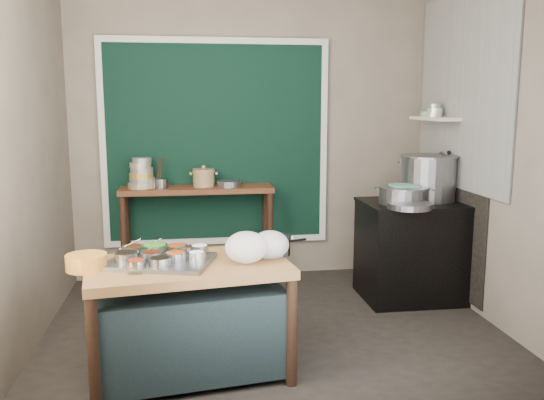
{
  "coord_description": "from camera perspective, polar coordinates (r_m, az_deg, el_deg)",
  "views": [
    {
      "loc": [
        -0.63,
        -4.21,
        1.75
      ],
      "look_at": [
        0.03,
        0.25,
        0.98
      ],
      "focal_mm": 38.0,
      "sensor_mm": 36.0,
      "label": 1
    }
  ],
  "objects": [
    {
      "name": "stock_pot",
      "position": [
        5.33,
        15.22,
        2.14
      ],
      "size": [
        0.59,
        0.59,
        0.4
      ],
      "primitive_type": null,
      "rotation": [
        0.0,
        0.0,
        -0.16
      ],
      "color": "gray",
      "rests_on": "stove_top"
    },
    {
      "name": "shallow_pan",
      "position": [
        4.89,
        13.48,
        -0.55
      ],
      "size": [
        0.46,
        0.46,
        0.05
      ],
      "primitive_type": "cylinder",
      "rotation": [
        0.0,
        0.0,
        0.3
      ],
      "color": "gray",
      "rests_on": "stove_top"
    },
    {
      "name": "floor",
      "position": [
        4.61,
        0.13,
        -12.77
      ],
      "size": [
        3.5,
        3.0,
        0.02
      ],
      "primitive_type": "cube",
      "color": "black",
      "rests_on": "ground"
    },
    {
      "name": "soot_patch",
      "position": [
        5.51,
        17.29,
        -1.75
      ],
      "size": [
        0.01,
        1.3,
        1.3
      ],
      "primitive_type": "cube",
      "color": "black",
      "rests_on": "right_wall"
    },
    {
      "name": "right_wall",
      "position": [
        4.85,
        21.23,
        4.9
      ],
      "size": [
        0.02,
        3.0,
        2.8
      ],
      "primitive_type": "cube",
      "color": "#7B6C5E",
      "rests_on": "floor"
    },
    {
      "name": "back_wall",
      "position": [
        5.77,
        -2.09,
        6.2
      ],
      "size": [
        3.5,
        0.02,
        2.8
      ],
      "primitive_type": "cube",
      "color": "#7B6C5E",
      "rests_on": "floor"
    },
    {
      "name": "stove_block",
      "position": [
        5.32,
        13.81,
        -5.01
      ],
      "size": [
        0.9,
        0.68,
        0.85
      ],
      "primitive_type": "cube",
      "color": "black",
      "rests_on": "floor"
    },
    {
      "name": "bowl_stack",
      "position": [
        5.56,
        -12.8,
        2.47
      ],
      "size": [
        0.25,
        0.25,
        0.29
      ],
      "color": "tan",
      "rests_on": "back_counter"
    },
    {
      "name": "shelf_bowl_green",
      "position": [
        5.71,
        15.13,
        8.23
      ],
      "size": [
        0.17,
        0.17,
        0.05
      ],
      "primitive_type": "cylinder",
      "rotation": [
        0.0,
        0.0,
        0.41
      ],
      "color": "gray",
      "rests_on": "wall_shelf"
    },
    {
      "name": "pot_lid",
      "position": [
        5.42,
        16.84,
        2.34
      ],
      "size": [
        0.2,
        0.46,
        0.44
      ],
      "primitive_type": "cylinder",
      "rotation": [
        0.0,
        1.36,
        -0.21
      ],
      "color": "gray",
      "rests_on": "stove_top"
    },
    {
      "name": "curtain_panel",
      "position": [
        5.7,
        -5.56,
        5.62
      ],
      "size": [
        2.1,
        0.02,
        1.9
      ],
      "primitive_type": "cube",
      "color": "black",
      "rests_on": "back_wall"
    },
    {
      "name": "back_counter",
      "position": [
        5.64,
        -7.35,
        -3.47
      ],
      "size": [
        1.45,
        0.4,
        0.95
      ],
      "primitive_type": "cube",
      "color": "#522917",
      "rests_on": "floor"
    },
    {
      "name": "condiment_bowls",
      "position": [
        3.69,
        -11.31,
        -5.3
      ],
      "size": [
        0.58,
        0.44,
        0.07
      ],
      "color": "gray",
      "rests_on": "condiment_tray"
    },
    {
      "name": "curtain_frame",
      "position": [
        5.69,
        -5.56,
        5.61
      ],
      "size": [
        2.22,
        0.03,
        2.02
      ],
      "primitive_type": null,
      "color": "beige",
      "rests_on": "back_wall"
    },
    {
      "name": "ceramic_crock",
      "position": [
        5.55,
        -6.78,
        2.11
      ],
      "size": [
        0.24,
        0.24,
        0.15
      ],
      "primitive_type": null,
      "rotation": [
        0.0,
        0.0,
        -0.07
      ],
      "color": "#947450",
      "rests_on": "back_counter"
    },
    {
      "name": "steamer",
      "position": [
        5.12,
        12.93,
        0.5
      ],
      "size": [
        0.58,
        0.58,
        0.15
      ],
      "primitive_type": null,
      "rotation": [
        0.0,
        0.0,
        -0.33
      ],
      "color": "gray",
      "rests_on": "stove_top"
    },
    {
      "name": "wide_bowl",
      "position": [
        5.51,
        -4.29,
        1.62
      ],
      "size": [
        0.27,
        0.27,
        0.06
      ],
      "primitive_type": "cylinder",
      "rotation": [
        0.0,
        0.0,
        -0.21
      ],
      "color": "gray",
      "rests_on": "back_counter"
    },
    {
      "name": "condiment_tray",
      "position": [
        3.69,
        -11.03,
        -6.0
      ],
      "size": [
        0.73,
        0.61,
        0.03
      ],
      "primitive_type": "cube",
      "rotation": [
        0.0,
        0.0,
        -0.29
      ],
      "color": "gray",
      "rests_on": "prep_table"
    },
    {
      "name": "yellow_basin",
      "position": [
        3.66,
        -17.91,
        -5.87
      ],
      "size": [
        0.26,
        0.26,
        0.09
      ],
      "primitive_type": "cylinder",
      "rotation": [
        0.0,
        0.0,
        -0.04
      ],
      "color": "orange",
      "rests_on": "prep_table"
    },
    {
      "name": "stove_top",
      "position": [
        5.23,
        14.0,
        -0.34
      ],
      "size": [
        0.92,
        0.69,
        0.03
      ],
      "primitive_type": "cube",
      "color": "black",
      "rests_on": "stove_block"
    },
    {
      "name": "saucepan",
      "position": [
        3.82,
        0.21,
        -4.51
      ],
      "size": [
        0.3,
        0.3,
        0.13
      ],
      "primitive_type": null,
      "rotation": [
        0.0,
        0.0,
        0.36
      ],
      "color": "gray",
      "rests_on": "prep_table"
    },
    {
      "name": "utensil_cup",
      "position": [
        5.51,
        -11.02,
        1.62
      ],
      "size": [
        0.17,
        0.17,
        0.09
      ],
      "primitive_type": "cylinder",
      "rotation": [
        0.0,
        0.0,
        -0.13
      ],
      "color": "gray",
      "rests_on": "back_counter"
    },
    {
      "name": "left_wall",
      "position": [
        4.38,
        -23.38,
        4.31
      ],
      "size": [
        0.02,
        3.0,
        2.8
      ],
      "primitive_type": "cube",
      "color": "#7B6C5E",
      "rests_on": "floor"
    },
    {
      "name": "green_cloth",
      "position": [
        5.11,
        12.96,
        1.42
      ],
      "size": [
        0.24,
        0.19,
        0.02
      ],
      "primitive_type": "cube",
      "rotation": [
        0.0,
        0.0,
        -0.05
      ],
      "color": "#569D88",
      "rests_on": "steamer"
    },
    {
      "name": "tile_panel",
      "position": [
        5.32,
        18.34,
        10.28
      ],
      "size": [
        0.02,
        1.7,
        1.7
      ],
      "primitive_type": "cube",
      "color": "#B2B2AA",
      "rests_on": "right_wall"
    },
    {
      "name": "plastic_bag_a",
      "position": [
        3.62,
        -2.56,
        -4.7
      ],
      "size": [
        0.33,
        0.3,
        0.2
      ],
      "primitive_type": "ellipsoid",
      "rotation": [
        0.0,
        0.0,
        0.32
      ],
      "color": "white",
      "rests_on": "prep_table"
    },
    {
      "name": "shelf_bowl_stack",
      "position": [
        5.55,
        15.83,
        8.5
      ],
      "size": [
        0.15,
        0.15,
        0.12
      ],
      "color": "silver",
      "rests_on": "wall_shelf"
    },
    {
      "name": "wall_shelf",
      "position": [
        5.55,
        15.83,
        7.77
      ],
      "size": [
        0.22,
        0.7,
        0.03
      ],
      "primitive_type": "cube",
      "color": "beige",
      "rests_on": "right_wall"
    },
    {
      "name": "prep_table",
      "position": [
        3.8,
        -8.2,
        -11.64
      ],
      "size": [
        1.34,
        0.89,
        0.75
      ],
      "primitive_type": "cube",
      "rotation": [
        0.0,
        0.0,
        0.14
      ],
      "color": "#955D36",
      "rests_on": "floor"
    },
    {
      "name": "plastic_bag_b",
      "position": [
        3.71,
        -0.2,
        -4.46
      ],
      "size": [
        0.29,
        0.27,
        0.19
      ],
      "primitive_type": "ellipsoid",
      "rotation": [
        0.0,
        0.0,
        -0.27
      ],
      "color": "white",
      "rests_on": "prep_table"
    }
  ]
}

